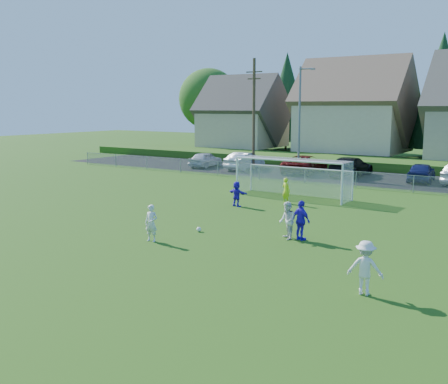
% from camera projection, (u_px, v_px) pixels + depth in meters
% --- Properties ---
extents(ground, '(160.00, 160.00, 0.00)m').
position_uv_depth(ground, '(111.00, 254.00, 20.60)').
color(ground, '#193D0C').
rests_on(ground, ground).
extents(asphalt_lot, '(60.00, 60.00, 0.00)m').
position_uv_depth(asphalt_lot, '(356.00, 177.00, 43.14)').
color(asphalt_lot, black).
rests_on(asphalt_lot, ground).
extents(grass_embankment, '(70.00, 6.00, 0.80)m').
position_uv_depth(grass_embankment, '(384.00, 164.00, 49.23)').
color(grass_embankment, '#1E420F').
rests_on(grass_embankment, ground).
extents(soccer_ball, '(0.22, 0.22, 0.22)m').
position_uv_depth(soccer_ball, '(199.00, 229.00, 24.30)').
color(soccer_ball, white).
rests_on(soccer_ball, ground).
extents(player_white_a, '(0.64, 0.48, 1.60)m').
position_uv_depth(player_white_a, '(151.00, 223.00, 22.46)').
color(player_white_a, silver).
rests_on(player_white_a, ground).
extents(player_white_b, '(1.01, 1.02, 1.66)m').
position_uv_depth(player_white_b, '(287.00, 221.00, 22.82)').
color(player_white_b, silver).
rests_on(player_white_b, ground).
extents(player_white_c, '(1.19, 0.81, 1.71)m').
position_uv_depth(player_white_c, '(365.00, 268.00, 16.06)').
color(player_white_c, silver).
rests_on(player_white_c, ground).
extents(player_blue_a, '(1.11, 0.77, 1.74)m').
position_uv_depth(player_blue_a, '(301.00, 220.00, 22.66)').
color(player_blue_a, '#3015CC').
rests_on(player_blue_a, ground).
extents(player_blue_b, '(1.42, 0.71, 1.47)m').
position_uv_depth(player_blue_b, '(237.00, 194.00, 30.40)').
color(player_blue_b, '#3015CC').
rests_on(player_blue_b, ground).
extents(goalkeeper, '(0.65, 0.51, 1.56)m').
position_uv_depth(goalkeeper, '(286.00, 191.00, 31.28)').
color(goalkeeper, '#C7ED1B').
rests_on(goalkeeper, ground).
extents(car_a, '(2.03, 4.36, 1.44)m').
position_uv_depth(car_a, '(205.00, 159.00, 50.30)').
color(car_a, silver).
rests_on(car_a, ground).
extents(car_b, '(1.75, 4.83, 1.58)m').
position_uv_depth(car_b, '(245.00, 161.00, 48.25)').
color(car_b, silver).
rests_on(car_b, ground).
extents(car_c, '(2.95, 5.82, 1.58)m').
position_uv_depth(car_c, '(305.00, 164.00, 45.49)').
color(car_c, '#590C0A').
rests_on(car_c, ground).
extents(car_d, '(2.37, 5.65, 1.63)m').
position_uv_depth(car_d, '(351.00, 167.00, 43.44)').
color(car_d, black).
rests_on(car_d, ground).
extents(car_e, '(2.25, 4.57, 1.50)m').
position_uv_depth(car_e, '(421.00, 172.00, 40.30)').
color(car_e, '#161D4F').
rests_on(car_e, ground).
extents(soccer_goal, '(7.42, 1.90, 2.50)m').
position_uv_depth(soccer_goal, '(294.00, 172.00, 33.49)').
color(soccer_goal, white).
rests_on(soccer_goal, ground).
extents(chainlink_fence, '(52.06, 0.06, 1.20)m').
position_uv_depth(chainlink_fence, '(330.00, 177.00, 38.53)').
color(chainlink_fence, gray).
rests_on(chainlink_fence, ground).
extents(streetlight, '(1.38, 0.18, 9.00)m').
position_uv_depth(streetlight, '(300.00, 118.00, 43.58)').
color(streetlight, slate).
rests_on(streetlight, ground).
extents(utility_pole, '(1.60, 0.26, 10.00)m').
position_uv_depth(utility_pole, '(254.00, 113.00, 47.13)').
color(utility_pole, '#473321').
rests_on(utility_pole, ground).
extents(houses_row, '(53.90, 11.45, 13.27)m').
position_uv_depth(houses_row, '(429.00, 91.00, 53.14)').
color(houses_row, tan).
rests_on(houses_row, ground).
extents(tree_row, '(65.98, 12.36, 13.80)m').
position_uv_depth(tree_row, '(433.00, 96.00, 58.87)').
color(tree_row, '#382616').
rests_on(tree_row, ground).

